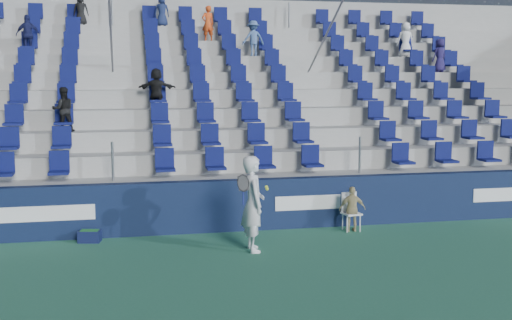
% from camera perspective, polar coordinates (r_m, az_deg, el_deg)
% --- Properties ---
extents(ground, '(70.00, 70.00, 0.00)m').
position_cam_1_polar(ground, '(12.22, 1.77, -9.67)').
color(ground, '#2F6E51').
rests_on(ground, ground).
extents(sponsor_wall, '(24.00, 0.32, 1.20)m').
position_cam_1_polar(sponsor_wall, '(15.06, -1.01, -4.00)').
color(sponsor_wall, '#101C3C').
rests_on(sponsor_wall, ground).
extents(grandstand, '(24.00, 8.17, 6.63)m').
position_cam_1_polar(grandstand, '(19.83, -3.79, 3.26)').
color(grandstand, '#A6A6A1').
rests_on(grandstand, ground).
extents(tennis_player, '(0.69, 0.73, 1.99)m').
position_cam_1_polar(tennis_player, '(13.21, -0.27, -3.89)').
color(tennis_player, silver).
rests_on(tennis_player, ground).
extents(line_judge_chair, '(0.45, 0.46, 0.89)m').
position_cam_1_polar(line_judge_chair, '(15.23, 8.37, -4.31)').
color(line_judge_chair, white).
rests_on(line_judge_chair, ground).
extents(line_judge, '(0.65, 0.34, 1.06)m').
position_cam_1_polar(line_judge, '(15.10, 8.56, -4.33)').
color(line_judge, tan).
rests_on(line_judge, ground).
extents(ball_bin, '(0.52, 0.40, 0.26)m').
position_cam_1_polar(ball_bin, '(14.54, -14.56, -6.51)').
color(ball_bin, '#10173D').
rests_on(ball_bin, ground).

